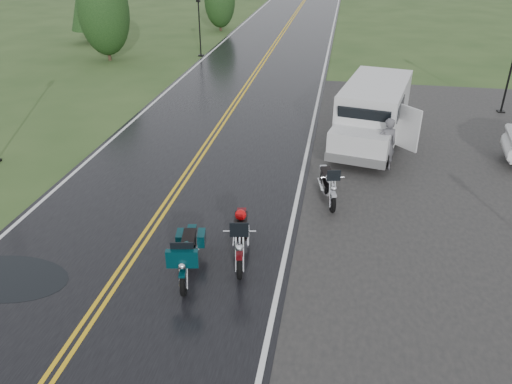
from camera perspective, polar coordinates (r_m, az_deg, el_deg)
ground at (r=13.18m, az=-13.71°, el=-6.90°), size 120.00×120.00×0.00m
road at (r=21.65m, az=-3.70°, el=8.17°), size 8.00×100.00×0.04m
motorcycle_red at (r=11.57m, az=-1.90°, el=-7.17°), size 1.27×2.50×1.41m
motorcycle_teal at (r=11.23m, az=-8.34°, el=-9.08°), size 1.18×2.32×1.31m
motorcycle_silver at (r=14.37m, az=8.79°, el=-0.27°), size 1.21×2.27×1.27m
van_white at (r=17.73m, az=9.19°, el=7.20°), size 3.35×6.23×2.32m
person_at_van at (r=17.31m, az=14.66°, el=5.22°), size 0.77×0.63×1.83m
lamp_post_far_left at (r=33.02m, az=-6.48°, el=18.28°), size 0.31×0.31×3.67m
lamp_post_far_right at (r=24.66m, az=27.08°, el=12.19°), size 0.32×0.32×3.73m
tree_left_mid at (r=32.91m, az=-16.91°, el=18.25°), size 3.04×3.04×4.76m
tree_left_far at (r=41.56m, az=-4.14°, el=20.38°), size 2.38×2.38×3.67m
pine_left_far at (r=38.72m, az=-18.82°, el=19.62°), size 2.48×2.48×5.16m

